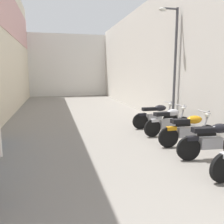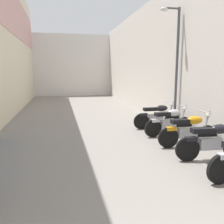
{
  "view_description": "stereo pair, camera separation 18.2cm",
  "coord_description": "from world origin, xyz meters",
  "views": [
    {
      "loc": [
        -1.33,
        0.48,
        2.15
      ],
      "look_at": [
        0.38,
        7.43,
        0.94
      ],
      "focal_mm": 37.96,
      "sensor_mm": 36.0,
      "label": 1
    },
    {
      "loc": [
        -1.16,
        0.44,
        2.15
      ],
      "look_at": [
        0.38,
        7.43,
        0.94
      ],
      "focal_mm": 37.96,
      "sensor_mm": 36.0,
      "label": 2
    }
  ],
  "objects": [
    {
      "name": "motorcycle_eighth",
      "position": [
        2.44,
        8.75,
        0.5
      ],
      "size": [
        1.85,
        0.58,
        1.04
      ],
      "color": "black",
      "rests_on": "ground"
    },
    {
      "name": "ground_plane",
      "position": [
        0.0,
        9.07,
        0.0
      ],
      "size": [
        38.14,
        38.14,
        0.0
      ],
      "primitive_type": "plane",
      "color": "gray"
    },
    {
      "name": "building_far_end",
      "position": [
        0.0,
        23.14,
        2.72
      ],
      "size": [
        9.76,
        2.0,
        5.43
      ],
      "primitive_type": "cube",
      "color": "silver",
      "rests_on": "ground"
    },
    {
      "name": "motorcycle_sixth",
      "position": [
        2.44,
        6.46,
        0.5
      ],
      "size": [
        1.85,
        0.58,
        1.04
      ],
      "color": "black",
      "rests_on": "ground"
    },
    {
      "name": "building_right",
      "position": [
        3.58,
        11.07,
        2.84
      ],
      "size": [
        0.45,
        22.14,
        5.67
      ],
      "color": "beige",
      "rests_on": "ground"
    },
    {
      "name": "motorcycle_seventh",
      "position": [
        2.44,
        7.71,
        0.5
      ],
      "size": [
        1.84,
        0.58,
        1.04
      ],
      "color": "black",
      "rests_on": "ground"
    },
    {
      "name": "street_lamp",
      "position": [
        3.14,
        8.88,
        2.64
      ],
      "size": [
        0.79,
        0.18,
        4.49
      ],
      "color": "#47474C",
      "rests_on": "ground"
    },
    {
      "name": "motorcycle_fifth",
      "position": [
        2.44,
        5.36,
        0.5
      ],
      "size": [
        1.85,
        0.58,
        1.04
      ],
      "color": "black",
      "rests_on": "ground"
    }
  ]
}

